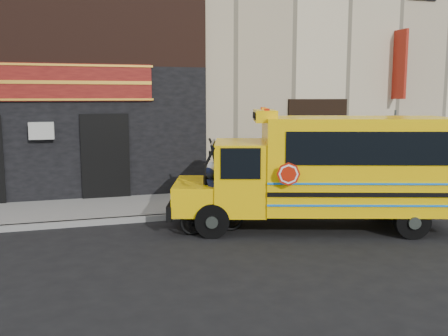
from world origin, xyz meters
TOP-DOWN VIEW (x-y plane):
  - ground at (0.00, 0.00)m, footprint 120.00×120.00m
  - curb at (0.00, 2.60)m, footprint 40.00×0.20m
  - sidewalk at (0.00, 4.10)m, footprint 40.00×3.00m
  - building at (-0.04, 10.45)m, footprint 20.00×10.70m
  - school_bus at (1.86, 0.69)m, footprint 7.22×4.11m
  - sign_pole at (5.34, 2.95)m, footprint 0.07×0.25m
  - bicycle at (-1.01, 1.00)m, footprint 1.66×0.60m
  - cyclist at (-1.01, 1.00)m, footprint 0.41×0.59m

SIDE VIEW (x-z plane):
  - ground at x=0.00m, z-range 0.00..0.00m
  - curb at x=0.00m, z-range 0.00..0.15m
  - sidewalk at x=0.00m, z-range 0.00..0.15m
  - bicycle at x=-1.01m, z-range 0.00..0.98m
  - cyclist at x=-1.01m, z-range 0.00..1.57m
  - school_bus at x=1.86m, z-range 0.05..2.97m
  - sign_pole at x=5.34m, z-range 0.16..2.99m
  - building at x=-0.04m, z-range 0.13..12.13m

